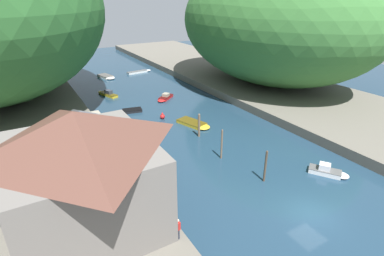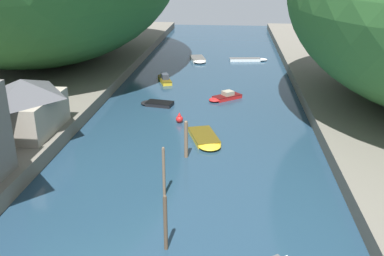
{
  "view_description": "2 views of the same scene",
  "coord_description": "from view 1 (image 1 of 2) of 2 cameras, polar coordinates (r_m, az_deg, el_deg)",
  "views": [
    {
      "loc": [
        -18.91,
        -12.22,
        16.98
      ],
      "look_at": [
        -1.46,
        17.54,
        1.53
      ],
      "focal_mm": 28.0,
      "sensor_mm": 36.0,
      "label": 1
    },
    {
      "loc": [
        3.23,
        -13.72,
        14.94
      ],
      "look_at": [
        0.02,
        19.49,
        1.88
      ],
      "focal_mm": 40.0,
      "sensor_mm": 36.0,
      "label": 2
    }
  ],
  "objects": [
    {
      "name": "boat_far_right_bank",
      "position": [
        34.06,
        24.61,
        -7.56
      ],
      "size": [
        3.2,
        3.94,
        1.13
      ],
      "rotation": [
        0.0,
        0.0,
        3.72
      ],
      "color": "white",
      "rests_on": "water_surface"
    },
    {
      "name": "boat_small_dinghy",
      "position": [
        48.22,
        -11.83,
        3.23
      ],
      "size": [
        3.88,
        2.3,
        0.41
      ],
      "rotation": [
        0.0,
        0.0,
        1.38
      ],
      "color": "black",
      "rests_on": "water_surface"
    },
    {
      "name": "channel_buoy_near",
      "position": [
        44.71,
        -5.66,
        2.25
      ],
      "size": [
        0.72,
        0.72,
        1.08
      ],
      "color": "red",
      "rests_on": "water_surface"
    },
    {
      "name": "water_surface",
      "position": [
        49.28,
        -5.88,
        3.84
      ],
      "size": [
        130.0,
        130.0,
        0.0
      ],
      "primitive_type": "plane",
      "color": "#1E384C",
      "rests_on": "ground"
    },
    {
      "name": "waterfront_building",
      "position": [
        22.46,
        -20.13,
        -7.27
      ],
      "size": [
        10.21,
        11.27,
        8.86
      ],
      "color": "slate",
      "rests_on": "left_bank"
    },
    {
      "name": "boat_far_upstream",
      "position": [
        53.28,
        -5.21,
        5.77
      ],
      "size": [
        4.14,
        3.76,
        0.93
      ],
      "rotation": [
        0.0,
        0.0,
        2.26
      ],
      "color": "red",
      "rests_on": "water_surface"
    },
    {
      "name": "mooring_post_nearest",
      "position": [
        30.16,
        13.81,
        -7.06
      ],
      "size": [
        0.22,
        0.22,
        3.43
      ],
      "color": "#4C3D2D",
      "rests_on": "water_surface"
    },
    {
      "name": "boat_near_quay",
      "position": [
        69.79,
        -15.89,
        9.35
      ],
      "size": [
        3.11,
        5.33,
        0.54
      ],
      "rotation": [
        0.0,
        0.0,
        3.38
      ],
      "color": "silver",
      "rests_on": "water_surface"
    },
    {
      "name": "left_bank",
      "position": [
        45.39,
        -31.99,
        -0.86
      ],
      "size": [
        22.0,
        120.0,
        1.27
      ],
      "color": "#666056",
      "rests_on": "ground"
    },
    {
      "name": "boat_red_skiff",
      "position": [
        42.27,
        0.56,
        0.77
      ],
      "size": [
        3.49,
        5.56,
        0.46
      ],
      "rotation": [
        0.0,
        0.0,
        3.45
      ],
      "color": "gold",
      "rests_on": "water_surface"
    },
    {
      "name": "hillside_right",
      "position": [
        59.45,
        15.61,
        18.96
      ],
      "size": [
        29.78,
        41.7,
        22.43
      ],
      "color": "#387033",
      "rests_on": "right_bank"
    },
    {
      "name": "mooring_post_middle",
      "position": [
        38.49,
        1.35,
        0.55
      ],
      "size": [
        0.31,
        0.31,
        3.17
      ],
      "color": "brown",
      "rests_on": "water_surface"
    },
    {
      "name": "person_by_boathouse",
      "position": [
        24.83,
        -10.66,
        -12.78
      ],
      "size": [
        0.33,
        0.43,
        1.69
      ],
      "rotation": [
        0.0,
        0.0,
        1.91
      ],
      "color": "#282D3D",
      "rests_on": "left_bank"
    },
    {
      "name": "mooring_post_second",
      "position": [
        33.39,
        5.68,
        -3.07
      ],
      "size": [
        0.2,
        0.2,
        3.57
      ],
      "color": "brown",
      "rests_on": "water_surface"
    },
    {
      "name": "right_bank",
      "position": [
        61.04,
        13.35,
        7.94
      ],
      "size": [
        22.0,
        120.0,
        1.27
      ],
      "color": "#666056",
      "rests_on": "ground"
    },
    {
      "name": "boat_moored_right",
      "position": [
        57.3,
        -15.9,
        6.31
      ],
      "size": [
        2.78,
        5.23,
        1.14
      ],
      "rotation": [
        0.0,
        0.0,
        0.33
      ],
      "color": "gold",
      "rests_on": "water_surface"
    },
    {
      "name": "boat_white_cruiser",
      "position": [
        73.09,
        -9.88,
        10.53
      ],
      "size": [
        6.17,
        1.92,
        0.48
      ],
      "rotation": [
        0.0,
        0.0,
        4.83
      ],
      "color": "white",
      "rests_on": "water_surface"
    },
    {
      "name": "boathouse_shed",
      "position": [
        34.26,
        -19.94,
        -0.31
      ],
      "size": [
        5.46,
        7.52,
        4.6
      ],
      "color": "gray",
      "rests_on": "left_bank"
    },
    {
      "name": "person_on_quay",
      "position": [
        21.83,
        -2.71,
        -18.37
      ],
      "size": [
        0.28,
        0.41,
        1.69
      ],
      "rotation": [
        0.0,
        0.0,
        1.73
      ],
      "color": "#282D3D",
      "rests_on": "left_bank"
    }
  ]
}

